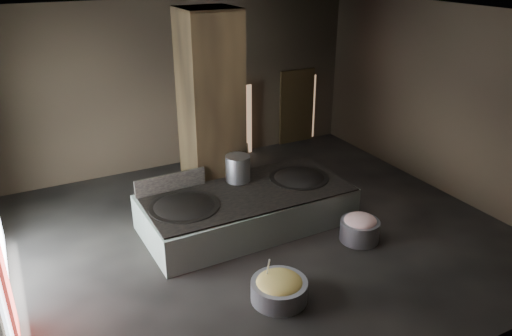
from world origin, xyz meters
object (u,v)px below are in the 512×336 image
stock_pot (238,168)px  meat_basin (359,230)px  cook (240,161)px  veg_basin (279,290)px  hearth_platform (247,209)px  wok_right (299,181)px  wok_left (184,210)px

stock_pot → meat_basin: size_ratio=0.72×
cook → veg_basin: size_ratio=1.59×
veg_basin → hearth_platform: bearing=75.4°
wok_right → stock_pot: bearing=159.0°
veg_basin → meat_basin: 2.63m
wok_right → meat_basin: wok_right is taller
hearth_platform → meat_basin: hearth_platform is taller
hearth_platform → wok_left: bearing=-179.3°
hearth_platform → wok_left: (-1.45, -0.05, 0.36)m
wok_right → veg_basin: wok_right is taller
cook → veg_basin: cook is taller
hearth_platform → veg_basin: (-0.67, -2.58, -0.21)m
hearth_platform → wok_left: size_ratio=3.17×
wok_right → meat_basin: 1.84m
stock_pot → cook: (0.58, 1.09, -0.34)m
hearth_platform → cook: cook is taller
veg_basin → meat_basin: (2.46, 0.92, 0.04)m
wok_right → meat_basin: size_ratio=1.62×
wok_left → stock_pot: size_ratio=2.42×
wok_left → wok_right: size_ratio=1.07×
veg_basin → wok_left: bearing=107.1°
meat_basin → wok_left: bearing=153.6°
stock_pot → cook: cook is taller
wok_left → veg_basin: bearing=-72.9°
wok_right → cook: bearing=114.4°
wok_right → veg_basin: size_ratio=1.34×
hearth_platform → wok_right: wok_right is taller
meat_basin → wok_right: bearing=104.4°
wok_left → meat_basin: (3.24, -1.61, -0.53)m
meat_basin → hearth_platform: bearing=137.1°
meat_basin → stock_pot: bearing=128.2°
veg_basin → meat_basin: bearing=20.4°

